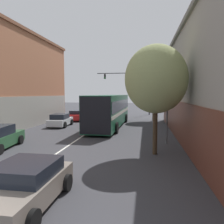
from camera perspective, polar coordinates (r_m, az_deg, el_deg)
lane_center_line at (r=22.65m, az=-4.24°, el=-3.97°), size 0.14×49.13×0.01m
bus at (r=22.81m, az=-0.61°, el=0.79°), size 3.07×12.42×3.30m
hatchback_foreground at (r=7.62m, az=-22.09°, el=-17.30°), size 2.18×3.84×1.29m
parked_car_left_near at (r=23.83m, az=-13.33°, el=-2.12°), size 2.05×3.87×1.33m
parked_car_left_mid at (r=29.05m, az=-8.93°, el=-0.83°), size 2.35×4.67×1.30m
parked_car_left_far at (r=35.73m, az=-5.69°, el=0.23°), size 2.52×4.86×1.33m
traffic_signal_gantry at (r=36.45m, az=5.80°, el=7.50°), size 8.83×0.36×7.16m
street_lamp at (r=15.47m, az=14.30°, el=3.63°), size 0.38×0.38×4.89m
street_tree_near at (r=12.51m, az=11.41°, el=8.37°), size 3.48×3.13×6.17m
street_tree_far at (r=28.17m, az=10.86°, el=6.37°), size 3.68×3.32×6.30m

